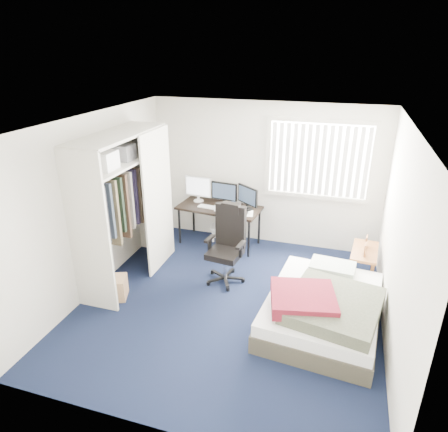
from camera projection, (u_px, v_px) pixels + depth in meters
The scene contains 10 objects.
ground at pixel (230, 303), 5.57m from camera, with size 4.20×4.20×0.00m, color black.
room_shell at pixel (230, 203), 4.97m from camera, with size 4.20×4.20×4.20m.
window_assembly at pixel (319, 160), 6.49m from camera, with size 1.72×0.09×1.32m.
closet at pixel (124, 194), 5.72m from camera, with size 0.64×1.84×2.22m.
desk at pixel (220, 205), 7.01m from camera, with size 1.50×0.81×1.17m.
office_chair at pixel (227, 252), 6.00m from camera, with size 0.62×0.62×1.20m.
footstool at pixel (221, 230), 7.31m from camera, with size 0.37×0.31×0.27m.
nightstand at pixel (364, 254), 5.98m from camera, with size 0.43×0.76×0.68m.
bed at pixel (323, 307), 5.04m from camera, with size 1.53×1.94×0.61m.
pine_box at pixel (111, 288), 5.65m from camera, with size 0.42×0.31×0.31m, color #9E714F.
Camera 1 is at (1.29, -4.46, 3.31)m, focal length 32.00 mm.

